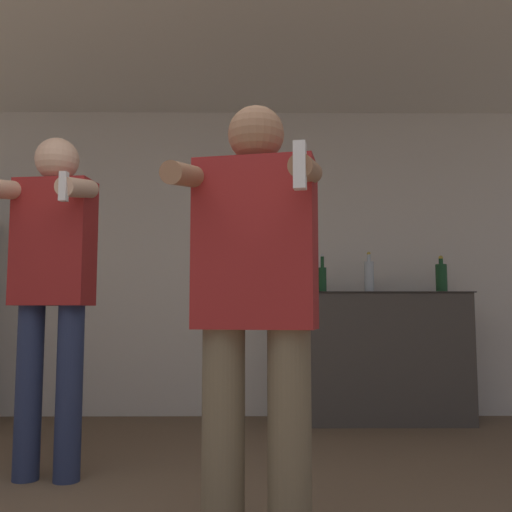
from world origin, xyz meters
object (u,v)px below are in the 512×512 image
bottle_brown_liquor (441,277)px  person_man_side (52,274)px  bottle_amber_bourbon (369,276)px  bottle_short_whiskey (322,278)px  person_woman_foreground (256,303)px

bottle_brown_liquor → person_man_side: 2.92m
bottle_amber_bourbon → bottle_short_whiskey: bottle_amber_bourbon is taller
bottle_brown_liquor → bottle_short_whiskey: bearing=180.0°
bottle_amber_bourbon → bottle_short_whiskey: (-0.37, 0.00, -0.02)m
bottle_brown_liquor → bottle_short_whiskey: 0.93m
bottle_short_whiskey → bottle_brown_liquor: bearing=0.0°
bottle_short_whiskey → person_woman_foreground: 2.54m
bottle_short_whiskey → person_woman_foreground: bearing=-102.3°
bottle_amber_bourbon → bottle_brown_liquor: bearing=0.0°
bottle_brown_liquor → person_man_side: size_ratio=0.16×
bottle_amber_bourbon → person_man_side: 2.45m
bottle_amber_bourbon → person_man_side: size_ratio=0.18×
bottle_amber_bourbon → person_woman_foreground: (-0.90, -2.47, -0.25)m
bottle_brown_liquor → person_woman_foreground: person_woman_foreground is taller
person_woman_foreground → bottle_short_whiskey: bearing=77.7°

